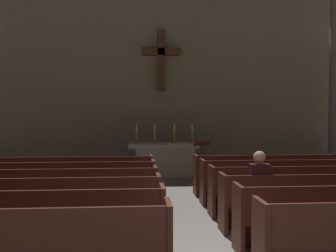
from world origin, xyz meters
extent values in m
cube|color=#4C2319|center=(-0.52, -0.02, 0.47)|extent=(0.06, 0.50, 0.95)
cube|color=#4C2319|center=(-2.48, 0.98, 0.42)|extent=(3.85, 0.40, 0.05)
cube|color=#4C2319|center=(-2.48, 0.76, 0.70)|extent=(3.85, 0.05, 0.50)
cube|color=#4C2319|center=(-2.48, 1.16, 0.20)|extent=(3.85, 0.04, 0.40)
cube|color=#4C2319|center=(-0.52, 0.96, 0.47)|extent=(0.06, 0.50, 0.95)
cube|color=#4C2319|center=(-2.48, 1.97, 0.42)|extent=(3.85, 0.40, 0.05)
cube|color=#4C2319|center=(-2.48, 1.74, 0.70)|extent=(3.85, 0.05, 0.50)
cube|color=#4C2319|center=(-2.48, 2.15, 0.20)|extent=(3.85, 0.04, 0.40)
cube|color=#4C2319|center=(-0.52, 1.95, 0.47)|extent=(0.06, 0.50, 0.95)
cube|color=#4C2319|center=(-2.48, 2.95, 0.42)|extent=(3.85, 0.40, 0.05)
cube|color=#4C2319|center=(-2.48, 2.72, 0.70)|extent=(3.85, 0.05, 0.50)
cube|color=#4C2319|center=(-2.48, 3.13, 0.20)|extent=(3.85, 0.04, 0.40)
cube|color=#4C2319|center=(-0.52, 2.93, 0.47)|extent=(0.06, 0.50, 0.95)
cube|color=#4C2319|center=(-2.48, 3.93, 0.42)|extent=(3.85, 0.40, 0.05)
cube|color=#4C2319|center=(-2.48, 3.71, 0.70)|extent=(3.85, 0.05, 0.50)
cube|color=#4C2319|center=(-2.48, 4.11, 0.20)|extent=(3.85, 0.04, 0.40)
cube|color=#4C2319|center=(-0.52, 3.91, 0.47)|extent=(0.06, 0.50, 0.95)
cube|color=#4C2319|center=(-2.48, 4.92, 0.42)|extent=(3.85, 0.40, 0.05)
cube|color=#4C2319|center=(-2.48, 4.69, 0.70)|extent=(3.85, 0.05, 0.50)
cube|color=#4C2319|center=(-2.48, 5.10, 0.20)|extent=(3.85, 0.04, 0.40)
cube|color=#4C2319|center=(-0.52, 4.90, 0.47)|extent=(0.06, 0.50, 0.95)
cube|color=#4C2319|center=(0.52, -0.02, 0.47)|extent=(0.06, 0.50, 0.95)
cube|color=#4C2319|center=(0.52, 0.96, 0.47)|extent=(0.06, 0.50, 0.95)
cube|color=#4C2319|center=(2.48, 2.15, 0.20)|extent=(3.85, 0.04, 0.40)
cube|color=#4C2319|center=(0.52, 1.95, 0.47)|extent=(0.06, 0.50, 0.95)
cube|color=#4C2319|center=(2.48, 2.95, 0.42)|extent=(3.85, 0.40, 0.05)
cube|color=#4C2319|center=(2.48, 2.72, 0.70)|extent=(3.85, 0.05, 0.50)
cube|color=#4C2319|center=(2.48, 3.13, 0.20)|extent=(3.85, 0.04, 0.40)
cube|color=#4C2319|center=(0.52, 2.93, 0.47)|extent=(0.06, 0.50, 0.95)
cube|color=#4C2319|center=(2.48, 3.93, 0.42)|extent=(3.85, 0.40, 0.05)
cube|color=#4C2319|center=(2.48, 3.71, 0.70)|extent=(3.85, 0.05, 0.50)
cube|color=#4C2319|center=(2.48, 4.11, 0.20)|extent=(3.85, 0.04, 0.40)
cube|color=#4C2319|center=(0.52, 3.91, 0.47)|extent=(0.06, 0.50, 0.95)
cube|color=#4C2319|center=(2.48, 4.92, 0.42)|extent=(3.85, 0.40, 0.05)
cube|color=#4C2319|center=(2.48, 4.69, 0.70)|extent=(3.85, 0.05, 0.50)
cube|color=#4C2319|center=(2.48, 5.10, 0.20)|extent=(3.85, 0.04, 0.40)
cube|color=#4C2319|center=(0.52, 4.90, 0.47)|extent=(0.06, 0.50, 0.95)
cube|color=#BCB7AD|center=(0.00, 7.80, 0.44)|extent=(1.76, 0.72, 0.88)
cube|color=#BCB7AD|center=(0.00, 7.80, 0.94)|extent=(2.20, 0.90, 0.12)
cube|color=silver|center=(0.00, 7.80, 1.00)|extent=(2.09, 0.85, 0.01)
cylinder|color=#B79338|center=(-0.85, 7.80, 1.02)|extent=(0.16, 0.16, 0.02)
cylinder|color=#B79338|center=(-0.85, 7.80, 1.17)|extent=(0.07, 0.07, 0.31)
cylinder|color=silver|center=(-0.85, 7.80, 1.45)|extent=(0.04, 0.04, 0.26)
cylinder|color=#B79338|center=(-0.30, 7.80, 1.02)|extent=(0.16, 0.16, 0.02)
cylinder|color=#B79338|center=(-0.30, 7.80, 1.17)|extent=(0.07, 0.07, 0.31)
cylinder|color=silver|center=(-0.30, 7.80, 1.45)|extent=(0.04, 0.04, 0.26)
cylinder|color=#B79338|center=(0.30, 7.80, 1.02)|extent=(0.16, 0.16, 0.02)
cylinder|color=#B79338|center=(0.30, 7.80, 1.17)|extent=(0.07, 0.07, 0.31)
cylinder|color=silver|center=(0.30, 7.80, 1.45)|extent=(0.04, 0.04, 0.26)
cylinder|color=#B79338|center=(0.85, 7.80, 1.02)|extent=(0.16, 0.16, 0.02)
cylinder|color=#B79338|center=(0.85, 7.80, 1.17)|extent=(0.07, 0.07, 0.31)
cylinder|color=silver|center=(0.85, 7.80, 1.45)|extent=(0.04, 0.04, 0.26)
cube|color=gray|center=(0.00, 9.65, 3.37)|extent=(12.66, 0.25, 6.73)
cube|color=brown|center=(0.00, 9.40, 3.70)|extent=(0.25, 0.25, 2.05)
cube|color=brown|center=(0.00, 9.40, 4.01)|extent=(1.31, 0.25, 0.25)
cylinder|color=#4C2319|center=(0.95, 6.60, 0.02)|extent=(0.36, 0.36, 0.04)
cylinder|color=#4C2319|center=(0.95, 6.60, 0.53)|extent=(0.10, 0.10, 1.05)
cube|color=#4C2319|center=(0.95, 6.60, 1.08)|extent=(0.44, 0.31, 0.15)
cube|color=#26262B|center=(1.10, 2.15, 0.23)|extent=(0.24, 0.14, 0.45)
cube|color=#26262B|center=(1.10, 2.02, 0.51)|extent=(0.28, 0.36, 0.12)
cube|color=#381919|center=(1.10, 1.89, 0.84)|extent=(0.32, 0.20, 0.54)
sphere|color=tan|center=(1.10, 1.89, 1.22)|extent=(0.20, 0.20, 0.20)
camera|label=1|loc=(-0.88, -4.46, 1.93)|focal=43.33mm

